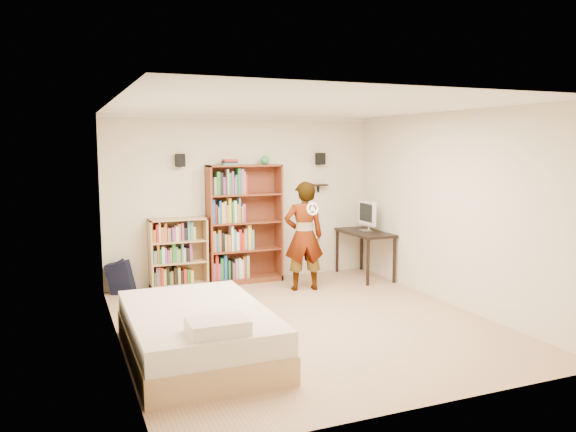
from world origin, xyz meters
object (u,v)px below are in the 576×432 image
object	(u,v)px
person	(304,236)
low_bookshelf	(178,253)
daybed	(198,327)
tall_bookshelf	(245,224)
computer_desk	(365,254)

from	to	relation	value
person	low_bookshelf	bearing A→B (deg)	-14.46
low_bookshelf	daybed	xyz separation A→B (m)	(-0.39, -2.94, -0.23)
low_bookshelf	tall_bookshelf	bearing A→B (deg)	-0.56
tall_bookshelf	person	distance (m)	1.08
daybed	person	world-z (taller)	person
person	daybed	bearing A→B (deg)	54.97
tall_bookshelf	low_bookshelf	size ratio (longest dim) A/B	1.73
low_bookshelf	person	xyz separation A→B (m)	(1.77, -0.83, 0.29)
tall_bookshelf	computer_desk	xyz separation A→B (m)	(1.98, -0.45, -0.57)
low_bookshelf	person	world-z (taller)	person
low_bookshelf	computer_desk	size ratio (longest dim) A/B	0.96
tall_bookshelf	daybed	distance (m)	3.34
tall_bookshelf	computer_desk	size ratio (longest dim) A/B	1.67
computer_desk	daybed	size ratio (longest dim) A/B	0.52
tall_bookshelf	daybed	xyz separation A→B (m)	(-1.48, -2.93, -0.64)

